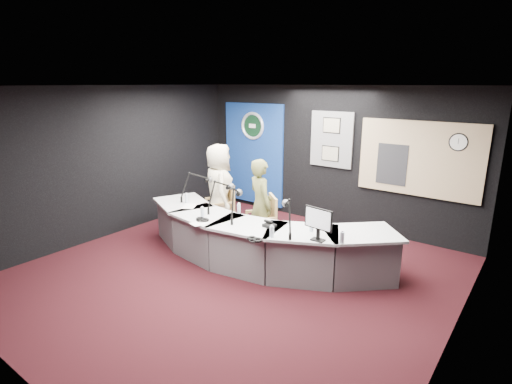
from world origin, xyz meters
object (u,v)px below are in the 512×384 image
Objects in this scene: broadcast_desk at (254,240)px; person_woman at (261,205)px; person_man at (219,189)px; armchair_right at (261,223)px; armchair_left at (220,209)px.

person_woman is (-0.22, 0.47, 0.43)m from broadcast_desk.
person_man is 1.17m from person_woman.
armchair_right is 0.32m from person_woman.
person_man is at bearing 0.00° from armchair_left.
person_man is (-1.37, 0.69, 0.49)m from broadcast_desk.
person_man is (-1.15, 0.22, 0.39)m from armchair_right.
person_woman is at bearing 19.91° from armchair_left.
broadcast_desk is 2.59× the size of person_man.
armchair_right is (-0.22, 0.47, 0.11)m from broadcast_desk.
person_woman is (1.15, -0.22, 0.36)m from armchair_left.
person_man reaches higher than armchair_right.
person_man is at bearing 153.38° from broadcast_desk.
armchair_left is 0.42m from person_man.
armchair_left is 1.17m from armchair_right.
person_woman is (1.15, -0.22, -0.06)m from person_man.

